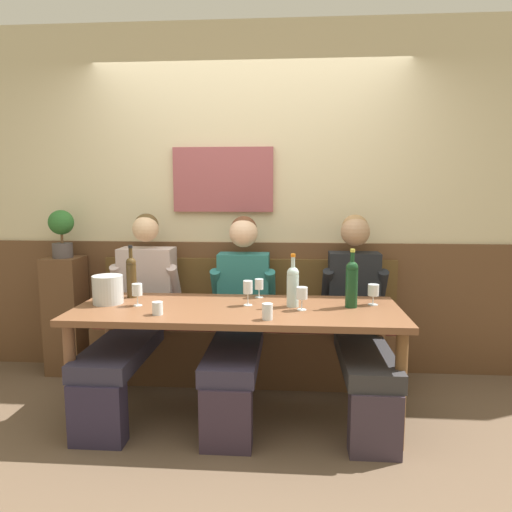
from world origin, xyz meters
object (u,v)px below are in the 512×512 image
(person_left_seat, at_px, (135,309))
(wine_glass_mid_left, at_px, (248,289))
(wine_glass_by_bottle, at_px, (259,285))
(dining_table, at_px, (237,321))
(wine_bottle_green_tall, at_px, (131,275))
(water_tumbler_right, at_px, (267,312))
(wine_bottle_amber_mid, at_px, (352,282))
(person_center_right_seat, at_px, (359,312))
(wine_bottle_clear_water, at_px, (293,285))
(wine_glass_center_front, at_px, (373,291))
(person_right_seat, at_px, (239,310))
(wine_glass_right_end, at_px, (137,291))
(wine_glass_near_bucket, at_px, (302,294))
(water_tumbler_left, at_px, (158,308))
(wall_bench, at_px, (247,344))
(ice_bucket, at_px, (108,290))

(person_left_seat, distance_m, wine_glass_mid_left, 0.92)
(wine_glass_by_bottle, bearing_deg, wine_glass_mid_left, -103.97)
(person_left_seat, bearing_deg, dining_table, -23.33)
(wine_bottle_green_tall, distance_m, water_tumbler_right, 1.10)
(wine_bottle_amber_mid, bearing_deg, person_center_right_seat, 70.90)
(wine_bottle_clear_water, relative_size, wine_glass_center_front, 2.51)
(person_right_seat, bearing_deg, person_left_seat, 179.53)
(wine_glass_right_end, relative_size, water_tumbler_right, 1.54)
(wine_glass_near_bucket, distance_m, water_tumbler_left, 0.89)
(wine_glass_right_end, bearing_deg, wine_glass_near_bucket, -1.70)
(person_center_right_seat, height_order, wine_glass_center_front, person_center_right_seat)
(wine_glass_by_bottle, height_order, water_tumbler_left, wine_glass_by_bottle)
(wine_glass_center_front, distance_m, wine_glass_by_bottle, 0.77)
(wall_bench, distance_m, wine_bottle_clear_water, 0.93)
(wine_bottle_clear_water, distance_m, water_tumbler_left, 0.86)
(wall_bench, xyz_separation_m, person_right_seat, (-0.02, -0.34, 0.36))
(wine_glass_center_front, xyz_separation_m, water_tumbler_right, (-0.67, -0.40, -0.04))
(wine_glass_mid_left, xyz_separation_m, water_tumbler_left, (-0.52, -0.27, -0.07))
(wine_bottle_clear_water, relative_size, wine_glass_mid_left, 2.10)
(person_right_seat, relative_size, water_tumbler_left, 16.53)
(wine_bottle_clear_water, height_order, wine_glass_near_bucket, wine_bottle_clear_water)
(wine_bottle_green_tall, bearing_deg, wine_bottle_clear_water, -9.11)
(ice_bucket, distance_m, wine_bottle_clear_water, 1.22)
(wine_bottle_amber_mid, height_order, wine_glass_mid_left, wine_bottle_amber_mid)
(wine_bottle_amber_mid, xyz_separation_m, wine_glass_right_end, (-1.38, -0.06, -0.06))
(wine_bottle_green_tall, xyz_separation_m, wine_glass_right_end, (0.12, -0.24, -0.06))
(wine_glass_center_front, bearing_deg, person_center_right_seat, 106.54)
(wall_bench, xyz_separation_m, wine_glass_right_end, (-0.65, -0.67, 0.57))
(dining_table, relative_size, water_tumbler_right, 22.00)
(wine_glass_mid_left, distance_m, wine_glass_center_front, 0.82)
(person_left_seat, xyz_separation_m, wine_bottle_clear_water, (1.14, -0.28, 0.25))
(person_center_right_seat, bearing_deg, person_left_seat, 179.75)
(wine_bottle_clear_water, bearing_deg, wine_glass_mid_left, 178.70)
(wall_bench, height_order, wine_glass_mid_left, wall_bench)
(wine_glass_by_bottle, relative_size, water_tumbler_left, 1.68)
(wine_bottle_clear_water, xyz_separation_m, wine_glass_center_front, (0.53, 0.08, -0.05))
(person_center_right_seat, xyz_separation_m, wine_glass_near_bucket, (-0.41, -0.36, 0.20))
(water_tumbler_right, bearing_deg, wine_glass_center_front, 30.86)
(person_left_seat, height_order, wine_glass_near_bucket, person_left_seat)
(person_right_seat, height_order, person_center_right_seat, person_center_right_seat)
(wine_glass_by_bottle, distance_m, wine_glass_near_bucket, 0.44)
(person_right_seat, height_order, wine_bottle_clear_water, person_right_seat)
(person_right_seat, relative_size, wine_glass_near_bucket, 8.89)
(water_tumbler_right, bearing_deg, wine_bottle_amber_mid, 32.26)
(wine_glass_near_bucket, bearing_deg, wine_glass_right_end, 178.30)
(dining_table, relative_size, person_right_seat, 1.60)
(wine_bottle_amber_mid, xyz_separation_m, water_tumbler_left, (-1.19, -0.27, -0.12))
(wine_glass_near_bucket, bearing_deg, wine_bottle_amber_mid, 16.77)
(water_tumbler_left, bearing_deg, dining_table, 24.30)
(wine_bottle_green_tall, height_order, wine_glass_center_front, wine_bottle_green_tall)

